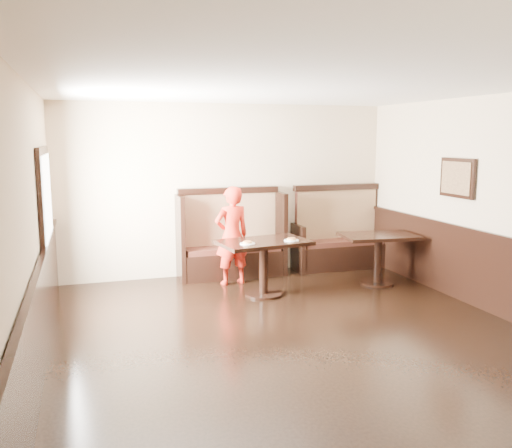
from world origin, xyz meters
name	(u,v)px	position (x,y,z in m)	size (l,w,h in m)	color
ground	(310,348)	(0.00, 0.00, 0.00)	(7.00, 7.00, 0.00)	black
room_shell	(276,284)	(-0.30, 0.28, 0.67)	(7.00, 7.00, 7.00)	#C5AE8F
booth_main	(231,244)	(0.00, 3.30, 0.53)	(1.75, 0.72, 1.45)	black
booth_neighbor	(338,240)	(1.95, 3.29, 0.48)	(1.65, 0.72, 1.45)	black
table_main	(264,253)	(0.15, 2.06, 0.62)	(1.36, 0.96, 0.80)	black
table_neighbor	(378,247)	(2.04, 2.11, 0.58)	(1.20, 0.86, 0.78)	black
child	(232,236)	(-0.12, 2.80, 0.76)	(0.56, 0.36, 1.52)	red
pizza_plate_left	(248,243)	(-0.14, 1.89, 0.82)	(0.21, 0.21, 0.04)	white
pizza_plate_right	(291,240)	(0.53, 1.94, 0.82)	(0.21, 0.21, 0.04)	white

